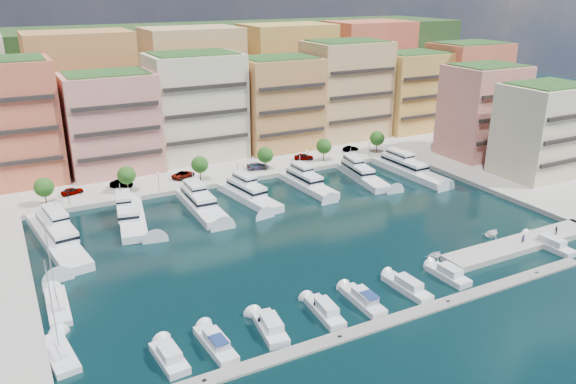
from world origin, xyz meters
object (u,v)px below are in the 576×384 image
tree_1 (127,175)px  car_2 (184,174)px  lamppost_4 (369,146)px  person_1 (556,231)px  cruiser_0 (169,358)px  cruiser_3 (325,312)px  car_1 (121,184)px  lamppost_3 (307,155)px  car_5 (350,148)px  tree_3 (265,155)px  lamppost_1 (158,178)px  yacht_1 (131,216)px  tender_2 (492,233)px  car_0 (72,191)px  yacht_5 (361,174)px  yacht_2 (200,203)px  yacht_6 (407,168)px  car_4 (304,157)px  tree_2 (200,164)px  person_0 (523,239)px  tender_3 (530,230)px  cruiser_2 (270,328)px  tree_0 (44,187)px  tender_0 (435,256)px  sailboat_1 (58,307)px  tree_5 (377,138)px  yacht_3 (247,194)px  yacht_0 (56,235)px  lamppost_0 (68,192)px  tree_4 (324,146)px  lamppost_2 (237,166)px  car_3 (258,166)px  sailboat_0 (60,355)px  cruiser_5 (407,287)px  yacht_4 (306,183)px  cruiser_9 (550,245)px  cruiser_6 (448,275)px  cruiser_1 (216,344)px

tree_1 → car_2: bearing=15.1°
lamppost_4 → person_1: 54.12m
cruiser_0 → car_2: car_2 is taller
cruiser_3 → car_1: bearing=102.5°
lamppost_3 → cruiser_0: (-50.36, -55.78, -3.28)m
car_5 → tree_3: bearing=100.1°
lamppost_1 → lamppost_4: 54.00m
yacht_1 → tender_2: 66.34m
car_0 → yacht_5: bearing=-119.8°
yacht_2 → yacht_6: same height
car_4 → tree_2: bearing=120.3°
yacht_1 → yacht_2: size_ratio=1.01×
person_0 → lamppost_1: bearing=-10.8°
tender_3 → car_1: size_ratio=0.30×
tree_2 → cruiser_3: bearing=-92.8°
lamppost_4 → car_5: size_ratio=1.02×
cruiser_2 → car_4: bearing=57.4°
tree_0 → tender_0: bearing=-43.8°
yacht_2 → sailboat_1: sailboat_1 is taller
car_4 → person_1: 61.84m
tree_1 → tree_5: bearing=0.0°
yacht_1 → yacht_3: bearing=0.9°
yacht_0 → cruiser_0: size_ratio=3.69×
tree_2 → lamppost_0: bearing=-175.3°
tree_4 → car_0: (-58.58, 4.01, -2.98)m
tree_2 → lamppost_2: size_ratio=1.35×
tender_3 → car_4: 57.42m
yacht_1 → car_0: 19.33m
yacht_1 → person_0: (55.84, -42.51, 0.68)m
cruiser_0 → yacht_2: bearing=66.3°
lamppost_2 → car_0: size_ratio=0.94×
tree_3 → car_3: size_ratio=1.06×
cruiser_2 → car_4: car_4 is taller
sailboat_0 → cruiser_3: bearing=-12.0°
car_2 → lamppost_3: bearing=-126.4°
tender_2 → car_3: car_3 is taller
tree_3 → cruiser_5: 58.45m
yacht_6 → sailboat_0: 89.38m
yacht_0 → yacht_4: 52.14m
lamppost_0 → yacht_2: (23.16, -11.33, -2.62)m
yacht_3 → cruiser_9: size_ratio=2.15×
yacht_2 → lamppost_0: bearing=153.9°
cruiser_6 → lamppost_0: bearing=130.2°
tree_2 → car_3: (14.78, 1.63, -2.97)m
cruiser_0 → car_3: size_ratio=1.36×
tree_0 → lamppost_3: 58.05m
cruiser_3 → tender_2: size_ratio=2.26×
yacht_6 → cruiser_1: size_ratio=2.67×
sailboat_0 → car_2: bearing=58.9°
tree_1 → lamppost_0: bearing=-169.1°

